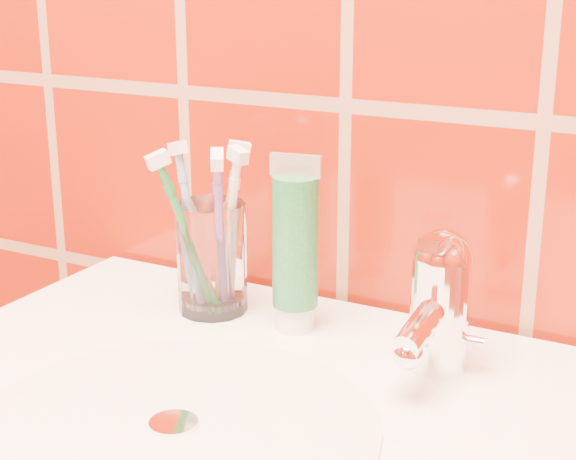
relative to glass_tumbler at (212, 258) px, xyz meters
The scene contains 8 objects.
glass_tumbler is the anchor object (origin of this frame).
toothpaste_tube 0.09m from the glass_tumbler, ahead, with size 0.05×0.04×0.16m.
faucet 0.23m from the glass_tumbler, ahead, with size 0.05×0.11×0.12m.
toothbrush_0 0.03m from the glass_tumbler, behind, with size 0.06×0.04×0.17m, color #718FC9, non-canonical shape.
toothbrush_1 0.03m from the glass_tumbler, 70.53° to the left, with size 0.05×0.04×0.17m, color orange, non-canonical shape.
toothbrush_2 0.03m from the glass_tumbler, ahead, with size 0.05×0.04×0.17m, color white, non-canonical shape.
toothbrush_3 0.04m from the glass_tumbler, 107.20° to the right, with size 0.05×0.07×0.17m, color #1D6F2E, non-canonical shape.
toothbrush_4 0.04m from the glass_tumbler, 41.18° to the right, with size 0.05×0.07×0.17m, color #714492, non-canonical shape.
Camera 1 is at (0.34, 0.45, 1.18)m, focal length 55.00 mm.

